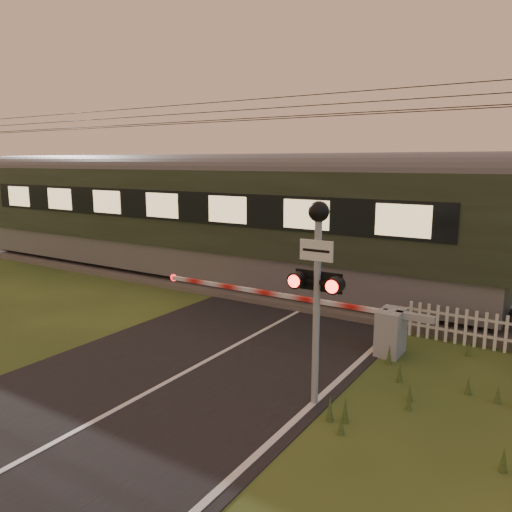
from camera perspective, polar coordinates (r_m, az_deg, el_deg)
The scene contains 7 objects.
ground at distance 10.43m, azimuth -7.87°, elevation -13.02°, with size 160.00×160.00×0.00m, color #284018.
road at distance 10.25m, azimuth -8.66°, elevation -13.41°, with size 6.00×140.00×0.03m.
track_bed at distance 15.63m, azimuth 7.73°, elevation -4.61°, with size 140.00×3.40×0.39m.
overhead_wires at distance 15.15m, azimuth 8.30°, elevation 16.49°, with size 120.00×0.62×0.62m.
boom_gate at distance 11.54m, azimuth 13.17°, elevation -7.76°, with size 7.30×0.78×1.04m.
crossing_signal at distance 8.35m, azimuth 7.03°, elevation -1.36°, with size 0.91×0.36×3.56m.
picket_fence at distance 12.49m, azimuth 24.76°, elevation -7.75°, with size 3.57×0.07×0.86m.
Camera 1 is at (6.24, -7.22, 4.20)m, focal length 35.00 mm.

